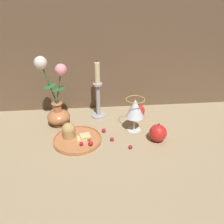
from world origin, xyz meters
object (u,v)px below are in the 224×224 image
wine_glass (135,109)px  candlestick (98,95)px  vase (57,104)px  apple_near_glass (158,133)px  apple_beside_vase (138,111)px  plate_with_pastries (75,137)px

wine_glass → candlestick: candlestick is taller
vase → apple_near_glass: size_ratio=3.82×
wine_glass → apple_near_glass: size_ratio=1.80×
wine_glass → candlestick: 0.21m
apple_beside_vase → apple_near_glass: 0.22m
wine_glass → candlestick: bearing=137.5°
apple_near_glass → vase: bearing=158.5°
wine_glass → candlestick: (-0.16, 0.14, 0.01)m
apple_beside_vase → apple_near_glass: apple_near_glass is taller
plate_with_pastries → candlestick: candlestick is taller
wine_glass → apple_beside_vase: (0.05, 0.12, -0.07)m
plate_with_pastries → wine_glass: (0.26, 0.06, 0.09)m
wine_glass → plate_with_pastries: bearing=-167.4°
wine_glass → apple_beside_vase: wine_glass is taller
vase → plate_with_pastries: size_ratio=1.60×
plate_with_pastries → apple_beside_vase: bearing=30.6°
plate_with_pastries → apple_beside_vase: (0.31, 0.18, 0.01)m
vase → wine_glass: 0.36m
plate_with_pastries → apple_beside_vase: size_ratio=2.70×
wine_glass → apple_near_glass: bearing=-47.9°
plate_with_pastries → apple_beside_vase: 0.36m
vase → apple_beside_vase: (0.39, 0.05, -0.08)m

